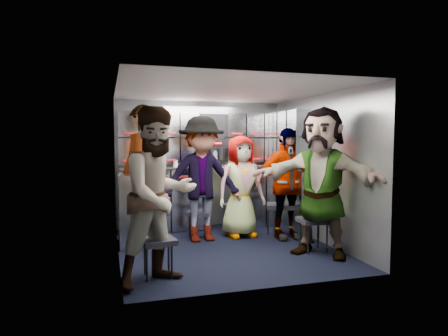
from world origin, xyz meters
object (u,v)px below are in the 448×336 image
object	(u,v)px
jump_seat_mid_left	(199,214)
attendant_arc_d	(286,183)
attendant_standing	(143,175)
attendant_arc_b	(202,179)
attendant_arc_a	(159,196)
jump_seat_near_left	(158,243)
jump_seat_mid_right	(280,208)
jump_seat_center	(237,208)
attendant_arc_c	(241,186)
attendant_arc_e	(321,181)
jump_seat_near_right	(313,222)

from	to	relation	value
jump_seat_mid_left	attendant_arc_d	size ratio (longest dim) A/B	0.27
attendant_standing	attendant_arc_b	size ratio (longest dim) A/B	1.08
attendant_arc_a	jump_seat_near_left	bearing A→B (deg)	63.26
jump_seat_mid_right	attendant_arc_a	world-z (taller)	attendant_arc_a
jump_seat_center	attendant_standing	size ratio (longest dim) A/B	0.25
jump_seat_center	attendant_arc_b	bearing A→B (deg)	-156.30
attendant_arc_b	attendant_arc_c	world-z (taller)	attendant_arc_b
attendant_standing	attendant_arc_b	bearing A→B (deg)	49.83
attendant_arc_c	attendant_arc_d	distance (m)	0.67
jump_seat_near_left	jump_seat_mid_left	bearing A→B (deg)	62.71
attendant_standing	attendant_arc_e	distance (m)	2.38
jump_seat_mid_right	attendant_arc_c	distance (m)	0.69
attendant_arc_b	attendant_arc_d	bearing A→B (deg)	-12.55
jump_seat_mid_left	jump_seat_near_right	xyz separation A→B (m)	(1.27, -1.13, 0.03)
jump_seat_near_right	attendant_standing	size ratio (longest dim) A/B	0.22
attendant_arc_a	attendant_arc_d	xyz separation A→B (m)	(2.02, 1.34, -0.08)
attendant_arc_a	attendant_arc_b	world-z (taller)	attendant_arc_b
jump_seat_near_left	jump_seat_near_right	world-z (taller)	jump_seat_near_right
jump_seat_center	jump_seat_near_right	world-z (taller)	jump_seat_center
jump_seat_mid_left	attendant_arc_a	distance (m)	1.99
jump_seat_mid_left	attendant_arc_c	world-z (taller)	attendant_arc_c
attendant_arc_e	jump_seat_near_right	bearing A→B (deg)	137.96
jump_seat_center	attendant_arc_d	distance (m)	0.88
attendant_arc_c	attendant_arc_d	size ratio (longest dim) A/B	0.93
jump_seat_mid_right	attendant_standing	size ratio (longest dim) A/B	0.27
jump_seat_mid_right	attendant_arc_d	xyz separation A→B (m)	(-0.00, -0.18, 0.39)
attendant_standing	attendant_arc_d	size ratio (longest dim) A/B	1.19
jump_seat_near_left	attendant_arc_b	xyz separation A→B (m)	(0.80, 1.38, 0.53)
attendant_arc_b	attendant_arc_e	distance (m)	1.70
attendant_arc_d	attendant_arc_e	world-z (taller)	attendant_arc_e
jump_seat_mid_left	jump_seat_mid_right	distance (m)	1.24
attendant_arc_e	attendant_arc_c	bearing A→B (deg)	165.66
jump_seat_center	attendant_standing	world-z (taller)	attendant_standing
jump_seat_near_right	attendant_standing	bearing A→B (deg)	156.09
jump_seat_mid_left	attendant_arc_b	size ratio (longest dim) A/B	0.24
jump_seat_mid_left	attendant_arc_b	distance (m)	0.57
jump_seat_near_left	attendant_arc_c	distance (m)	2.09
attendant_arc_a	attendant_arc_e	world-z (taller)	attendant_arc_e
jump_seat_mid_left	attendant_standing	world-z (taller)	attendant_standing
attendant_arc_d	attendant_arc_e	xyz separation A→B (m)	(0.05, -0.91, 0.12)
jump_seat_near_left	attendant_arc_a	world-z (taller)	attendant_arc_a
jump_seat_center	attendant_arc_a	xyz separation A→B (m)	(-1.43, -1.83, 0.49)
jump_seat_mid_right	attendant_arc_b	distance (m)	1.30
attendant_arc_a	jump_seat_mid_right	bearing A→B (deg)	10.17
jump_seat_mid_left	jump_seat_near_right	size ratio (longest dim) A/B	1.00
jump_seat_center	attendant_arc_c	xyz separation A→B (m)	(-0.00, -0.18, 0.36)
jump_seat_mid_left	attendant_arc_e	world-z (taller)	attendant_arc_e
attendant_arc_c	jump_seat_near_right	bearing A→B (deg)	-63.75
jump_seat_near_right	attendant_arc_e	xyz separation A→B (m)	(-0.00, -0.18, 0.55)
jump_seat_near_right	attendant_arc_e	world-z (taller)	attendant_arc_e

